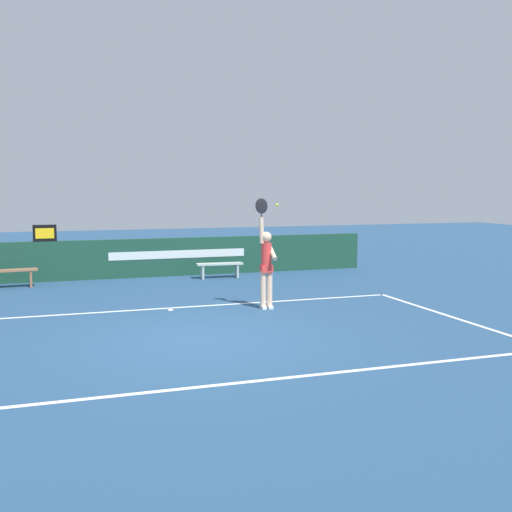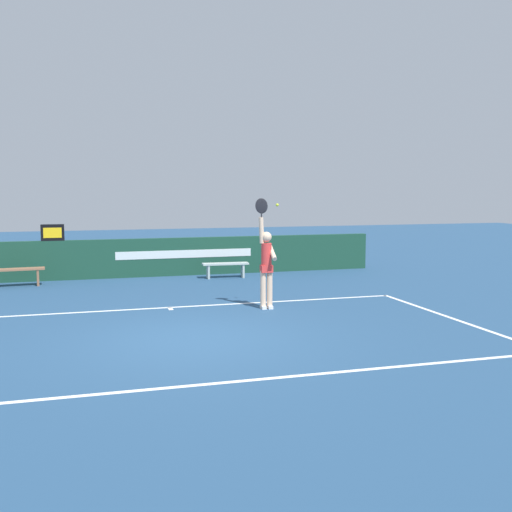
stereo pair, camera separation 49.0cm
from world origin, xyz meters
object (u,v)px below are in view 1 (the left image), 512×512
Objects in this scene: speed_display at (45,233)px; tennis_player at (266,263)px; courtside_bench_near at (7,274)px; courtside_bench_far at (220,267)px; tennis_ball at (277,205)px.

speed_display is 0.26× the size of tennis_player.
courtside_bench_near is at bearing 139.55° from tennis_player.
tennis_player is 1.77× the size of courtside_bench_far.
courtside_bench_near is (-5.71, 4.86, -0.65)m from tennis_player.
tennis_player is 1.31m from tennis_ball.
tennis_player is (4.71, -5.76, -0.38)m from speed_display.
tennis_player reaches higher than courtside_bench_far.
tennis_player is 37.12× the size of tennis_ball.
tennis_ball is at bearing -49.08° from speed_display.
tennis_player is 4.89m from courtside_bench_far.
tennis_player reaches higher than courtside_bench_near.
speed_display is 7.45m from tennis_player.
speed_display is at bearing 130.92° from tennis_ball.
tennis_ball reaches higher than courtside_bench_far.
tennis_player is at bearing -50.74° from speed_display.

